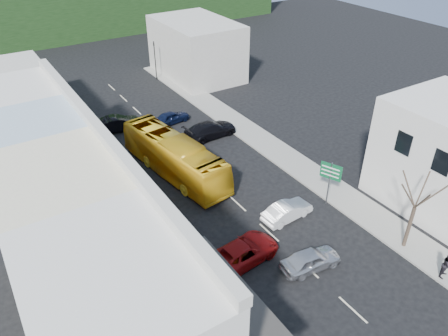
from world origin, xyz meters
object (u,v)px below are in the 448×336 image
car_white (287,211)px  car_silver (311,260)px  direction_sign (329,184)px  street_tree (415,207)px  pedestrian_left (147,242)px  car_red (242,252)px  traffic_signal (155,61)px  bus (174,157)px  pedestrian_right (448,266)px

car_white → car_silver: bearing=153.5°
car_white → direction_sign: direction_sign is taller
direction_sign → street_tree: (1.04, -6.42, 1.53)m
car_silver → pedestrian_left: pedestrian_left is taller
car_red → street_tree: (10.01, -4.80, 2.68)m
street_tree → traffic_signal: 37.53m
car_white → car_red: size_ratio=0.96×
bus → traffic_signal: bearing=61.5°
bus → direction_sign: size_ratio=3.13×
direction_sign → traffic_signal: 31.10m
bus → car_silver: bearing=-89.0°
pedestrian_left → car_red: bearing=-148.1°
car_red → pedestrian_left: size_ratio=2.71×
car_silver → direction_sign: (5.67, 4.47, 1.15)m
pedestrian_right → traffic_signal: size_ratio=0.35×
pedestrian_left → traffic_signal: size_ratio=0.35×
car_red → street_tree: bearing=-122.3°
bus → traffic_signal: (7.97, 20.95, 0.90)m
bus → car_white: (4.18, -9.91, -0.85)m
pedestrian_right → direction_sign: bearing=83.3°
bus → pedestrian_left: 9.94m
car_silver → direction_sign: bearing=-45.4°
bus → car_silver: 14.80m
bus → direction_sign: (7.91, -10.14, 0.30)m
car_silver → car_red: (-3.30, 2.85, 0.00)m
bus → traffic_signal: traffic_signal is taller
car_silver → pedestrian_right: 8.32m
pedestrian_left → direction_sign: bearing=-119.4°
car_silver → car_white: bearing=-16.1°
car_red → pedestrian_right: size_ratio=2.71×
direction_sign → pedestrian_left: bearing=147.5°
car_red → pedestrian_left: 6.30m
car_silver → car_red: same height
pedestrian_right → car_silver: bearing=129.9°
traffic_signal → pedestrian_left: bearing=85.3°
car_red → direction_sign: bearing=-86.4°
bus → pedestrian_right: bus is taller
car_red → direction_sign: 9.19m
pedestrian_left → car_white: bearing=-121.4°
car_silver → pedestrian_left: size_ratio=2.59×
pedestrian_right → car_white: bearing=103.2°
car_white → street_tree: bearing=-148.5°
direction_sign → bus: bearing=104.6°
car_white → direction_sign: size_ratio=1.19×
car_silver → car_red: size_ratio=0.96×
car_white → pedestrian_right: (4.60, -9.84, 0.30)m
bus → street_tree: (8.95, -16.56, 1.83)m
street_tree → direction_sign: bearing=99.2°
direction_sign → car_silver: bearing=-165.1°
pedestrian_left → direction_sign: 14.14m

